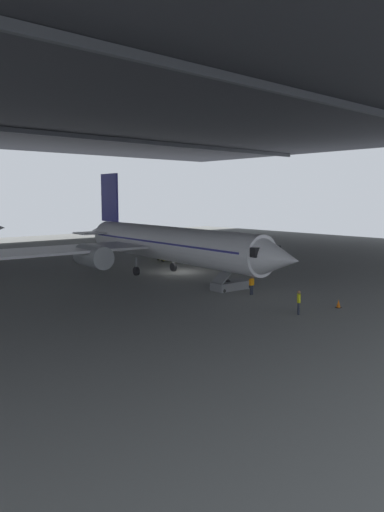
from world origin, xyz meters
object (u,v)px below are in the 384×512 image
object	(u,v)px
airplane_main	(165,243)
baggage_tug	(164,257)
boarding_stairs	(232,281)
traffic_cone_orange	(339,304)
crew_worker_by_stairs	(252,284)
crew_worker_near_nose	(299,301)

from	to	relation	value
airplane_main	baggage_tug	distance (m)	11.28
boarding_stairs	traffic_cone_orange	world-z (taller)	boarding_stairs
baggage_tug	crew_worker_by_stairs	bearing A→B (deg)	-109.01
airplane_main	traffic_cone_orange	size ratio (longest dim) A/B	55.89
boarding_stairs	crew_worker_by_stairs	distance (m)	2.72
boarding_stairs	crew_worker_near_nose	xyz separation A→B (m)	(-3.02, -9.16, 0.23)
crew_worker_near_nose	traffic_cone_orange	world-z (taller)	crew_worker_near_nose
crew_worker_by_stairs	baggage_tug	distance (m)	21.91
airplane_main	boarding_stairs	distance (m)	9.70
boarding_stairs	crew_worker_near_nose	size ratio (longest dim) A/B	2.69
baggage_tug	airplane_main	bearing A→B (deg)	-127.34
boarding_stairs	crew_worker_near_nose	bearing A→B (deg)	-108.25
airplane_main	crew_worker_by_stairs	size ratio (longest dim) A/B	21.61
airplane_main	baggage_tug	xyz separation A→B (m)	(6.63, 8.69, -2.77)
crew_worker_by_stairs	crew_worker_near_nose	bearing A→B (deg)	-111.27
crew_worker_near_nose	baggage_tug	xyz separation A→B (m)	(9.66, 27.20, -0.42)
boarding_stairs	traffic_cone_orange	xyz separation A→B (m)	(0.79, -9.87, -0.42)
baggage_tug	boarding_stairs	bearing A→B (deg)	-110.21
airplane_main	crew_worker_by_stairs	xyz separation A→B (m)	(-0.50, -12.02, -2.42)
airplane_main	traffic_cone_orange	distance (m)	19.47
boarding_stairs	baggage_tug	xyz separation A→B (m)	(6.64, 18.04, -0.19)
crew_worker_near_nose	crew_worker_by_stairs	world-z (taller)	crew_worker_near_nose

